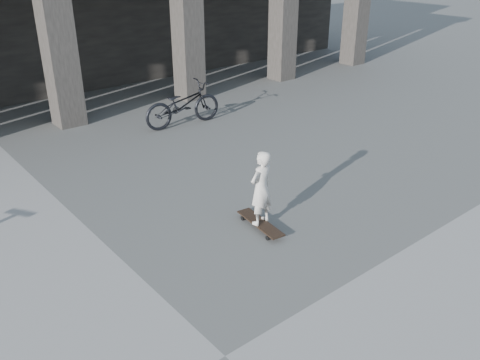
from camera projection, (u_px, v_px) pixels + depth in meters
ground at (225, 356)px, 5.50m from camera, size 90.00×90.00×0.00m
longboard at (260, 224)px, 7.92m from camera, size 0.36×1.03×0.10m
child at (261, 188)px, 7.66m from camera, size 0.48×0.35×1.19m
bicycle at (183, 104)px, 12.17m from camera, size 2.02×0.85×1.04m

